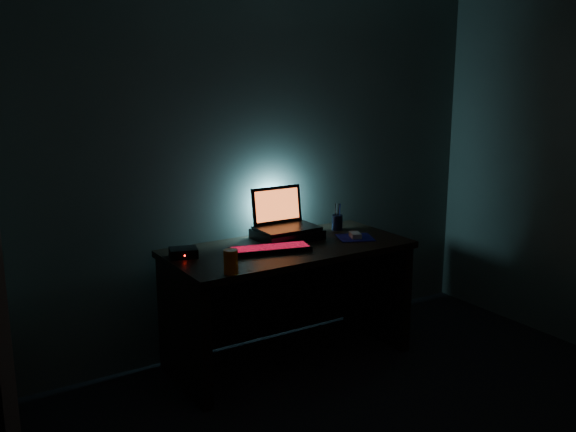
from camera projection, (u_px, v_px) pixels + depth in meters
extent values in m
cube|color=#414A45|center=(257.00, 158.00, 4.14)|extent=(3.50, 0.00, 2.50)
cube|color=#414A45|center=(38.00, 301.00, 1.58)|extent=(0.00, 4.00, 2.50)
cube|color=black|center=(288.00, 249.00, 3.94)|extent=(1.50, 0.70, 0.04)
cube|color=black|center=(183.00, 330.00, 3.66)|extent=(0.06, 0.64, 0.71)
cube|color=black|center=(376.00, 287.00, 4.40)|extent=(0.06, 0.64, 0.71)
cube|color=black|center=(262.00, 291.00, 4.30)|extent=(1.38, 0.02, 0.65)
cube|color=black|center=(287.00, 234.00, 4.11)|extent=(0.40, 0.31, 0.06)
cube|color=black|center=(287.00, 228.00, 4.10)|extent=(0.38, 0.27, 0.02)
cube|color=black|center=(277.00, 205.00, 4.18)|extent=(0.36, 0.05, 0.24)
cube|color=#F45519|center=(277.00, 205.00, 4.17)|extent=(0.32, 0.03, 0.20)
cube|color=black|center=(270.00, 249.00, 3.82)|extent=(0.50, 0.27, 0.03)
cube|color=red|center=(270.00, 247.00, 3.82)|extent=(0.48, 0.24, 0.00)
cube|color=#0D0D5D|center=(355.00, 238.00, 4.13)|extent=(0.28, 0.27, 0.00)
cube|color=gray|center=(355.00, 235.00, 4.12)|extent=(0.09, 0.12, 0.03)
cylinder|color=black|center=(337.00, 223.00, 4.32)|extent=(0.09, 0.09, 0.10)
cylinder|color=#E25B0B|center=(231.00, 262.00, 3.39)|extent=(0.10, 0.10, 0.13)
cube|color=black|center=(183.00, 253.00, 3.70)|extent=(0.19, 0.17, 0.05)
sphere|color=#FF0C07|center=(185.00, 256.00, 3.64)|extent=(0.01, 0.01, 0.01)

